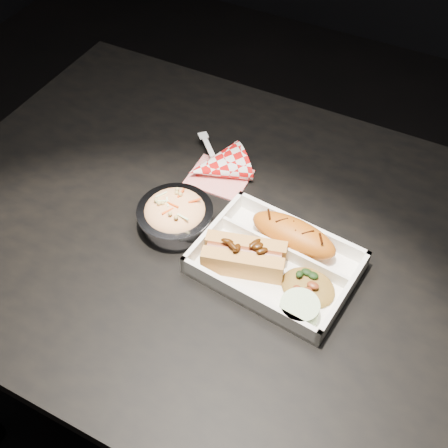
{
  "coord_description": "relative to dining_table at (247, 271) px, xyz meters",
  "views": [
    {
      "loc": [
        0.24,
        -0.56,
        1.49
      ],
      "look_at": [
        -0.03,
        -0.03,
        0.81
      ],
      "focal_mm": 45.0,
      "sensor_mm": 36.0,
      "label": 1
    }
  ],
  "objects": [
    {
      "name": "floor",
      "position": [
        0.0,
        0.0,
        -0.68
      ],
      "size": [
        4.0,
        4.0,
        0.05
      ],
      "primitive_type": "cube",
      "color": "black",
      "rests_on": "ground"
    },
    {
      "name": "dining_table",
      "position": [
        0.0,
        0.0,
        0.0
      ],
      "size": [
        1.2,
        0.8,
        0.75
      ],
      "color": "black",
      "rests_on": "ground"
    },
    {
      "name": "food_tray",
      "position": [
        0.07,
        -0.04,
        0.1
      ],
      "size": [
        0.27,
        0.2,
        0.04
      ],
      "rotation": [
        0.0,
        0.0,
        -0.1
      ],
      "color": "white",
      "rests_on": "dining_table"
    },
    {
      "name": "fried_pastry",
      "position": [
        0.07,
        0.02,
        0.12
      ],
      "size": [
        0.16,
        0.08,
        0.05
      ],
      "primitive_type": "ellipsoid",
      "rotation": [
        0.0,
        0.0,
        -0.1
      ],
      "color": "#BF5E13",
      "rests_on": "food_tray"
    },
    {
      "name": "hotdog",
      "position": [
        0.02,
        -0.06,
        0.12
      ],
      "size": [
        0.14,
        0.09,
        0.06
      ],
      "rotation": [
        0.0,
        0.0,
        0.28
      ],
      "color": "#CD8F46",
      "rests_on": "food_tray"
    },
    {
      "name": "fried_rice_mound",
      "position": [
        0.13,
        -0.05,
        0.11
      ],
      "size": [
        0.1,
        0.08,
        0.03
      ],
      "primitive_type": "ellipsoid",
      "rotation": [
        0.0,
        0.0,
        -0.1
      ],
      "color": "olive",
      "rests_on": "food_tray"
    },
    {
      "name": "cupcake_liner",
      "position": [
        0.13,
        -0.1,
        0.11
      ],
      "size": [
        0.06,
        0.06,
        0.03
      ],
      "primitive_type": "cylinder",
      "color": "beige",
      "rests_on": "food_tray"
    },
    {
      "name": "foil_coleslaw_cup",
      "position": [
        -0.13,
        -0.03,
        0.12
      ],
      "size": [
        0.13,
        0.13,
        0.07
      ],
      "color": "silver",
      "rests_on": "dining_table"
    },
    {
      "name": "napkin_fork",
      "position": [
        -0.13,
        0.12,
        0.11
      ],
      "size": [
        0.15,
        0.15,
        0.1
      ],
      "rotation": [
        0.0,
        0.0,
        -0.78
      ],
      "color": "red",
      "rests_on": "dining_table"
    }
  ]
}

